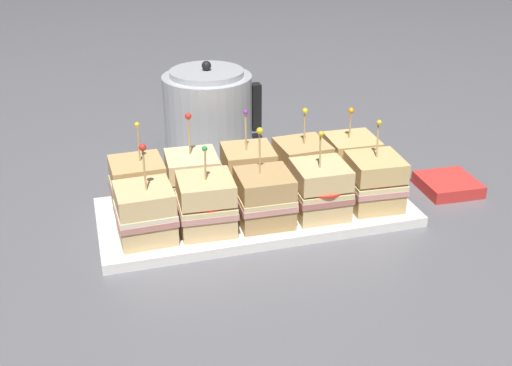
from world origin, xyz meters
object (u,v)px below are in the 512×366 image
(sandwich_back_far_left, at_px, (138,186))
(sandwich_back_right, at_px, (302,166))
(sandwich_front_center, at_px, (266,198))
(sandwich_back_center, at_px, (247,172))
(sandwich_front_far_right, at_px, (374,182))
(sandwich_back_far_right, at_px, (351,161))
(sandwich_front_left, at_px, (206,204))
(serving_platter, at_px, (256,212))
(sandwich_front_far_left, at_px, (145,213))
(napkin_stack, at_px, (449,185))
(kettle_steel, at_px, (208,113))
(sandwich_front_right, at_px, (320,190))
(sandwich_back_left, at_px, (193,180))

(sandwich_back_far_left, relative_size, sandwich_back_right, 1.02)
(sandwich_front_center, height_order, sandwich_back_far_left, sandwich_front_center)
(sandwich_front_center, bearing_deg, sandwich_back_center, 92.29)
(sandwich_front_far_right, distance_m, sandwich_back_far_right, 0.10)
(sandwich_front_left, bearing_deg, serving_platter, 26.47)
(sandwich_front_far_left, height_order, sandwich_front_far_right, sandwich_front_far_left)
(napkin_stack, bearing_deg, sandwich_front_left, -174.55)
(sandwich_back_far_left, height_order, napkin_stack, sandwich_back_far_left)
(sandwich_front_far_left, distance_m, sandwich_front_center, 0.20)
(sandwich_front_far_right, xyz_separation_m, napkin_stack, (0.19, 0.05, -0.05))
(sandwich_front_far_left, relative_size, sandwich_back_right, 1.04)
(sandwich_back_far_left, relative_size, kettle_steel, 0.78)
(serving_platter, xyz_separation_m, kettle_steel, (-0.02, 0.31, 0.08))
(sandwich_front_center, bearing_deg, kettle_steel, 93.48)
(serving_platter, relative_size, napkin_stack, 5.17)
(sandwich_back_far_right, height_order, kettle_steel, kettle_steel)
(sandwich_front_right, bearing_deg, sandwich_front_far_right, 1.86)
(sandwich_front_center, relative_size, sandwich_back_far_left, 1.03)
(sandwich_front_far_left, bearing_deg, sandwich_back_right, 18.08)
(serving_platter, relative_size, sandwich_back_left, 3.26)
(sandwich_back_far_left, bearing_deg, sandwich_front_far_left, -89.78)
(sandwich_front_left, height_order, sandwich_front_far_right, sandwich_front_far_right)
(serving_platter, xyz_separation_m, sandwich_back_right, (0.10, 0.05, 0.06))
(sandwich_front_far_right, distance_m, sandwich_back_far_left, 0.42)
(napkin_stack, bearing_deg, sandwich_back_right, 169.29)
(sandwich_front_center, bearing_deg, sandwich_back_left, 136.86)
(sandwich_back_far_right, xyz_separation_m, napkin_stack, (0.19, -0.05, -0.05))
(sandwich_front_center, relative_size, sandwich_back_center, 1.01)
(sandwich_front_left, height_order, sandwich_back_left, sandwich_back_left)
(sandwich_front_far_right, height_order, sandwich_back_right, same)
(sandwich_front_center, bearing_deg, serving_platter, 92.82)
(sandwich_back_far_left, bearing_deg, sandwich_front_center, -26.40)
(serving_platter, relative_size, sandwich_front_right, 3.51)
(sandwich_front_center, distance_m, sandwich_back_left, 0.15)
(sandwich_back_far_left, distance_m, kettle_steel, 0.32)
(sandwich_back_center, xyz_separation_m, napkin_stack, (0.39, -0.06, -0.05))
(serving_platter, bearing_deg, sandwich_front_far_right, -13.25)
(sandwich_back_far_left, relative_size, sandwich_back_center, 0.97)
(sandwich_front_left, relative_size, sandwich_back_left, 0.90)
(napkin_stack, bearing_deg, sandwich_front_far_left, -175.60)
(sandwich_front_right, distance_m, sandwich_back_right, 0.10)
(sandwich_back_right, height_order, kettle_steel, kettle_steel)
(sandwich_back_far_left, bearing_deg, serving_platter, -13.95)
(serving_platter, height_order, sandwich_back_left, sandwich_back_left)
(sandwich_back_center, height_order, sandwich_back_right, sandwich_back_center)
(sandwich_front_right, bearing_deg, sandwich_back_left, 153.88)
(serving_platter, relative_size, sandwich_back_right, 3.44)
(serving_platter, distance_m, sandwich_back_left, 0.13)
(sandwich_front_left, relative_size, sandwich_back_far_right, 1.00)
(kettle_steel, bearing_deg, sandwich_back_left, -108.18)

